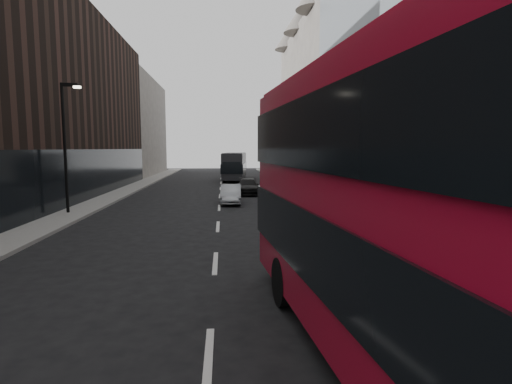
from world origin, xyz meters
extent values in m
cube|color=slate|center=(7.50, 25.00, 0.07)|extent=(3.00, 80.00, 0.15)
cube|color=slate|center=(-8.00, 25.00, 0.07)|extent=(2.00, 80.00, 0.15)
cube|color=#989CA2|center=(11.50, 21.00, 10.00)|extent=(5.00, 22.00, 20.00)
cube|color=silver|center=(9.15, 21.00, 1.90)|extent=(0.35, 21.00, 3.80)
cube|color=#6A635D|center=(11.50, 44.00, 9.00)|extent=(5.00, 24.00, 18.00)
cone|color=#6A635D|center=(9.50, 44.00, 19.50)|extent=(4.00, 4.00, 3.00)
cone|color=#6A635D|center=(9.50, 52.00, 19.50)|extent=(4.00, 4.00, 3.00)
cube|color=black|center=(-11.50, 30.00, 7.00)|extent=(5.00, 24.00, 14.00)
cube|color=#6A635D|center=(-11.50, 52.00, 6.50)|extent=(5.00, 20.00, 13.00)
cylinder|color=black|center=(-8.30, 18.00, 3.65)|extent=(0.16, 0.16, 7.00)
cube|color=black|center=(-7.90, 18.00, 7.05)|extent=(0.90, 0.15, 0.18)
cube|color=#FFF2CC|center=(-7.50, 18.00, 6.93)|extent=(0.35, 0.22, 0.12)
cube|color=maroon|center=(3.31, 0.51, 2.73)|extent=(4.00, 12.72, 4.55)
cube|color=black|center=(3.31, 0.51, 1.99)|extent=(4.12, 12.78, 1.25)
cube|color=black|center=(3.31, 0.51, 3.92)|extent=(4.12, 12.78, 1.25)
cube|color=black|center=(2.72, 6.77, 2.16)|extent=(2.41, 0.30, 1.59)
cube|color=maroon|center=(3.31, 0.51, 5.03)|extent=(3.84, 12.21, 0.12)
cylinder|color=black|center=(1.67, 4.38, 0.57)|extent=(0.45, 1.16, 1.14)
cylinder|color=black|center=(4.20, 4.61, 0.57)|extent=(0.45, 1.16, 1.14)
cube|color=black|center=(1.58, 41.22, 1.72)|extent=(3.11, 9.86, 2.73)
cube|color=black|center=(1.58, 41.22, 1.54)|extent=(3.23, 9.92, 0.97)
cube|color=black|center=(1.11, 36.37, 1.67)|extent=(1.87, 0.26, 1.23)
cube|color=black|center=(2.04, 46.08, 1.67)|extent=(1.87, 0.26, 1.23)
cube|color=black|center=(1.58, 41.22, 3.11)|extent=(2.99, 9.46, 0.12)
cylinder|color=black|center=(0.92, 44.40, 0.44)|extent=(0.35, 0.90, 0.88)
cylinder|color=black|center=(2.82, 44.22, 0.44)|extent=(0.35, 0.90, 0.88)
cylinder|color=black|center=(0.33, 38.23, 0.44)|extent=(0.35, 0.90, 0.88)
cylinder|color=black|center=(2.23, 38.05, 0.44)|extent=(0.35, 0.90, 0.88)
imported|color=black|center=(3.92, 20.00, 0.73)|extent=(2.18, 4.43, 1.45)
imported|color=#94989C|center=(0.76, 21.94, 0.63)|extent=(1.45, 3.87, 1.26)
imported|color=black|center=(2.21, 27.28, 0.62)|extent=(2.02, 4.39, 1.24)
camera|label=1|loc=(0.29, -4.54, 3.66)|focal=28.00mm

